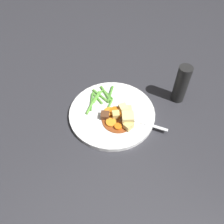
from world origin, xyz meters
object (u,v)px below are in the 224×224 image
at_px(carrot_slice_4, 115,112).
at_px(potato_chunk_1, 128,126).
at_px(potato_chunk_0, 116,115).
at_px(potato_chunk_3, 128,118).
at_px(carrot_slice_3, 111,123).
at_px(potato_chunk_4, 127,111).
at_px(carrot_slice_2, 121,116).
at_px(meat_chunk_0, 105,115).
at_px(pepper_mill, 181,84).
at_px(carrot_slice_0, 109,111).
at_px(fork, 139,122).
at_px(potato_chunk_2, 123,108).
at_px(meat_chunk_1, 123,122).
at_px(dinner_plate, 112,113).
at_px(carrot_slice_1, 118,127).

relative_size(carrot_slice_4, potato_chunk_1, 1.31).
bearing_deg(potato_chunk_0, potato_chunk_3, 34.23).
distance_m(carrot_slice_3, potato_chunk_4, 0.07).
bearing_deg(carrot_slice_2, carrot_slice_4, -166.56).
relative_size(carrot_slice_4, potato_chunk_0, 1.51).
relative_size(potato_chunk_0, meat_chunk_0, 0.90).
xyz_separation_m(carrot_slice_2, meat_chunk_0, (-0.02, -0.04, 0.00)).
relative_size(carrot_slice_4, pepper_mill, 0.26).
distance_m(carrot_slice_4, potato_chunk_0, 0.02).
relative_size(carrot_slice_3, meat_chunk_0, 1.26).
height_order(carrot_slice_0, potato_chunk_1, potato_chunk_1).
bearing_deg(pepper_mill, carrot_slice_2, -94.11).
xyz_separation_m(carrot_slice_4, potato_chunk_1, (0.07, 0.01, 0.00)).
xyz_separation_m(carrot_slice_0, fork, (0.08, 0.06, -0.00)).
bearing_deg(potato_chunk_2, potato_chunk_3, -13.50).
bearing_deg(carrot_slice_3, meat_chunk_0, -171.52).
xyz_separation_m(potato_chunk_1, meat_chunk_1, (-0.02, -0.01, -0.00)).
distance_m(carrot_slice_0, potato_chunk_0, 0.03).
bearing_deg(potato_chunk_4, pepper_mill, 83.96).
height_order(carrot_slice_0, potato_chunk_2, potato_chunk_2).
distance_m(carrot_slice_2, pepper_mill, 0.23).
height_order(dinner_plate, carrot_slice_1, carrot_slice_1).
distance_m(meat_chunk_0, fork, 0.11).
bearing_deg(potato_chunk_1, carrot_slice_3, -136.32).
bearing_deg(carrot_slice_1, dinner_plate, 167.26).
xyz_separation_m(potato_chunk_2, potato_chunk_3, (0.05, -0.01, 0.01)).
height_order(carrot_slice_0, meat_chunk_1, meat_chunk_1).
bearing_deg(carrot_slice_1, carrot_slice_0, 175.63).
height_order(carrot_slice_4, potato_chunk_4, potato_chunk_4).
relative_size(carrot_slice_2, potato_chunk_3, 0.67).
xyz_separation_m(potato_chunk_2, potato_chunk_4, (0.01, 0.01, -0.00)).
bearing_deg(meat_chunk_1, potato_chunk_3, 84.22).
xyz_separation_m(carrot_slice_1, potato_chunk_3, (-0.01, 0.04, 0.01)).
height_order(potato_chunk_0, potato_chunk_2, potato_chunk_2).
height_order(carrot_slice_2, potato_chunk_1, potato_chunk_1).
relative_size(carrot_slice_3, carrot_slice_4, 0.92).
height_order(carrot_slice_1, pepper_mill, pepper_mill).
xyz_separation_m(carrot_slice_3, meat_chunk_1, (0.02, 0.03, 0.01)).
bearing_deg(carrot_slice_3, meat_chunk_1, 60.23).
xyz_separation_m(potato_chunk_4, meat_chunk_0, (-0.02, -0.07, -0.00)).
height_order(potato_chunk_1, potato_chunk_3, potato_chunk_3).
bearing_deg(meat_chunk_1, meat_chunk_0, -143.07).
bearing_deg(fork, meat_chunk_0, -129.54).
xyz_separation_m(carrot_slice_4, meat_chunk_0, (0.00, -0.04, 0.00)).
xyz_separation_m(carrot_slice_3, potato_chunk_2, (-0.03, 0.06, 0.01)).
bearing_deg(potato_chunk_4, carrot_slice_0, -122.64).
distance_m(carrot_slice_2, potato_chunk_3, 0.03).
height_order(dinner_plate, potato_chunk_1, potato_chunk_1).
xyz_separation_m(carrot_slice_1, carrot_slice_3, (-0.03, -0.01, -0.00)).
bearing_deg(pepper_mill, carrot_slice_1, -86.30).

